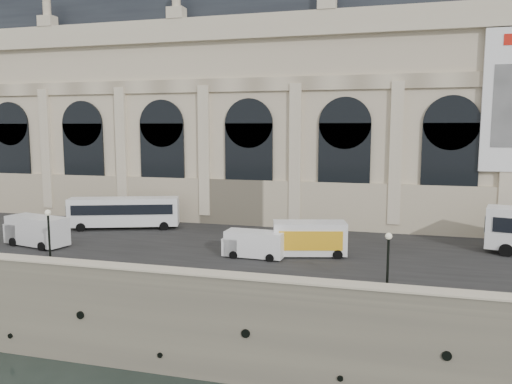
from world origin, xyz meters
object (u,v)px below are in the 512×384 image
(van_b, at_px, (35,231))
(lamp_left, at_px, (49,239))
(van_c, at_px, (251,244))
(lamp_right, at_px, (388,266))
(bus_left, at_px, (124,212))
(box_truck, at_px, (305,239))

(van_b, distance_m, lamp_left, 8.27)
(van_c, bearing_deg, lamp_right, -33.62)
(bus_left, distance_m, box_truck, 20.87)
(box_truck, bearing_deg, van_c, -158.20)
(lamp_left, bearing_deg, bus_left, 97.73)
(van_b, relative_size, lamp_right, 1.53)
(van_b, height_order, van_c, van_b)
(bus_left, bearing_deg, lamp_left, -82.27)
(van_c, height_order, lamp_right, lamp_right)
(van_c, height_order, box_truck, box_truck)
(box_truck, relative_size, lamp_right, 1.79)
(van_b, height_order, box_truck, box_truck)
(lamp_left, bearing_deg, van_b, 136.31)
(bus_left, bearing_deg, van_b, -114.64)
(van_b, relative_size, lamp_left, 1.43)
(van_b, distance_m, box_truck, 24.15)
(van_c, bearing_deg, van_b, -176.80)
(lamp_right, bearing_deg, van_c, 146.38)
(bus_left, height_order, van_c, bus_left)
(box_truck, bearing_deg, lamp_left, -154.94)
(bus_left, xyz_separation_m, lamp_right, (26.68, -14.77, 0.21))
(van_c, distance_m, lamp_right, 12.99)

